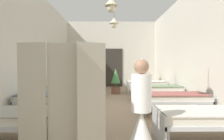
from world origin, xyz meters
name	(u,v)px	position (x,y,z in m)	size (l,w,h in m)	color
ground_plane	(113,107)	(0.00, 0.00, -0.05)	(6.14, 11.42, 0.10)	#8C755B
room_shell	(112,48)	(0.00, 1.21, 2.06)	(5.94, 11.02, 4.10)	beige
bed_left_row_0	(18,118)	(-1.72, -2.85, 0.44)	(1.90, 0.84, 0.57)	#B7BCC1
bed_right_row_0	(210,117)	(1.72, -2.85, 0.44)	(1.90, 0.84, 0.57)	#B7BCC1
bed_left_row_1	(52,98)	(-1.72, -0.95, 0.44)	(1.90, 0.84, 0.57)	#B7BCC1
bed_right_row_1	(173,98)	(1.72, -0.95, 0.44)	(1.90, 0.84, 0.57)	#B7BCC1
bed_left_row_2	(68,89)	(-1.72, 0.95, 0.44)	(1.90, 0.84, 0.57)	#B7BCC1
bed_right_row_2	(156,89)	(1.72, 0.95, 0.44)	(1.90, 0.84, 0.57)	#B7BCC1
bed_left_row_3	(77,84)	(-1.72, 2.85, 0.44)	(1.90, 0.84, 0.57)	#B7BCC1
bed_right_row_3	(146,84)	(1.72, 2.85, 0.44)	(1.90, 0.84, 0.57)	#B7BCC1
nurse_near_aisle	(141,123)	(0.38, -3.40, 0.53)	(0.52, 0.52, 1.49)	white
nurse_mid_aisle	(83,108)	(-0.61, -2.53, 0.53)	(0.52, 0.52, 1.49)	white
patient_seated_primary	(84,75)	(-1.37, 2.85, 0.87)	(0.44, 0.44, 0.80)	slate
potted_plant	(116,80)	(0.19, 2.56, 0.66)	(0.45, 0.45, 1.22)	brown
privacy_screen	(62,103)	(-0.77, -3.49, 0.85)	(1.25, 0.21, 1.70)	#BCB29E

